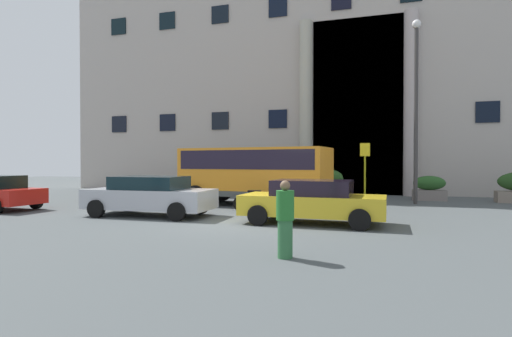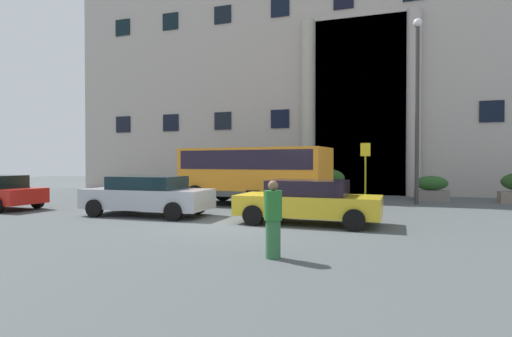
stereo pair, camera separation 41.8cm
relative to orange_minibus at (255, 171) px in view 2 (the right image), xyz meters
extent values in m
cube|color=#4A5051|center=(1.09, -5.50, -1.60)|extent=(80.00, 64.00, 0.12)
cube|color=#AEA59D|center=(1.09, 12.00, 9.01)|extent=(34.16, 9.00, 21.09)
cube|color=black|center=(3.96, 7.56, 3.71)|extent=(5.21, 0.12, 10.49)
cylinder|color=#ADAA99|center=(0.96, 7.25, 3.71)|extent=(0.79, 0.79, 10.49)
cylinder|color=#B0A3A2|center=(6.96, 7.25, 3.71)|extent=(0.79, 0.79, 10.49)
cube|color=black|center=(-12.58, 7.46, 3.10)|extent=(1.18, 0.08, 1.15)
cube|color=black|center=(-8.67, 7.46, 3.10)|extent=(1.18, 0.08, 1.15)
cube|color=black|center=(-4.77, 7.46, 3.10)|extent=(1.18, 0.08, 1.15)
cube|color=black|center=(-0.87, 7.46, 3.10)|extent=(1.18, 0.08, 1.15)
cube|color=black|center=(10.85, 7.46, 3.10)|extent=(1.18, 0.08, 1.15)
cube|color=black|center=(-12.58, 7.46, 10.06)|extent=(1.18, 0.08, 1.15)
cube|color=black|center=(-8.67, 7.46, 10.06)|extent=(1.18, 0.08, 1.15)
cube|color=black|center=(-4.77, 7.46, 10.06)|extent=(1.18, 0.08, 1.15)
cube|color=black|center=(-0.87, 7.46, 10.06)|extent=(1.18, 0.08, 1.15)
cube|color=orange|center=(-0.01, 0.00, -0.04)|extent=(6.74, 3.13, 2.09)
cube|color=black|center=(-0.01, 0.00, 0.49)|extent=(6.35, 3.12, 0.81)
cube|color=black|center=(3.17, -0.31, 0.31)|extent=(0.27, 2.09, 1.02)
cube|color=#4A4E4B|center=(-0.01, 0.00, -0.97)|extent=(6.74, 3.17, 0.24)
cylinder|color=black|center=(2.39, 1.02, -1.09)|extent=(0.92, 0.37, 0.90)
cylinder|color=black|center=(2.14, -1.47, -1.09)|extent=(0.92, 0.37, 0.90)
cylinder|color=black|center=(-2.16, 1.47, -1.09)|extent=(0.92, 0.37, 0.90)
cylinder|color=black|center=(-2.40, -1.02, -1.09)|extent=(0.92, 0.37, 0.90)
cylinder|color=#9D9E12|center=(4.65, 2.19, -0.16)|extent=(0.08, 0.08, 2.75)
cube|color=yellow|center=(4.65, 2.16, 0.96)|extent=(0.44, 0.03, 0.60)
cube|color=slate|center=(7.67, 4.72, -1.28)|extent=(1.59, 0.73, 0.52)
ellipsoid|color=#255121|center=(7.67, 4.72, -0.66)|extent=(1.53, 0.66, 0.72)
cube|color=gray|center=(-1.06, 4.65, -1.28)|extent=(1.54, 0.83, 0.51)
ellipsoid|color=#1D5A22|center=(-1.06, 4.65, -0.50)|extent=(1.48, 0.75, 1.06)
cube|color=#69635B|center=(-5.30, 4.76, -1.23)|extent=(1.41, 0.86, 0.61)
ellipsoid|color=#306C33|center=(-5.30, 4.76, -0.44)|extent=(1.36, 0.78, 0.97)
cube|color=slate|center=(2.58, 5.14, -1.26)|extent=(1.71, 0.96, 0.55)
ellipsoid|color=#28501F|center=(2.58, 5.14, -0.50)|extent=(1.64, 0.86, 0.98)
cylinder|color=black|center=(-8.19, -4.04, -1.23)|extent=(0.63, 0.23, 0.62)
cube|color=gold|center=(3.33, -4.58, -0.96)|extent=(4.44, 1.90, 0.62)
cube|color=black|center=(3.33, -4.58, -0.41)|extent=(2.41, 1.65, 0.47)
cylinder|color=black|center=(4.85, -3.69, -1.23)|extent=(0.62, 0.21, 0.62)
cylinder|color=black|center=(4.82, -5.52, -1.23)|extent=(0.62, 0.21, 0.62)
cylinder|color=black|center=(1.85, -3.64, -1.23)|extent=(0.62, 0.21, 0.62)
cylinder|color=black|center=(1.82, -5.47, -1.23)|extent=(0.62, 0.21, 0.62)
cube|color=#AFB1B9|center=(-2.51, -4.53, -0.92)|extent=(4.57, 1.97, 0.69)
cube|color=black|center=(-2.51, -4.53, -0.35)|extent=(2.48, 1.69, 0.46)
cylinder|color=black|center=(-0.99, -3.57, -1.23)|extent=(0.62, 0.21, 0.62)
cylinder|color=black|center=(-0.95, -5.42, -1.23)|extent=(0.62, 0.21, 0.62)
cylinder|color=black|center=(-4.07, -3.64, -1.23)|extent=(0.62, 0.21, 0.62)
cylinder|color=black|center=(-4.02, -5.50, -1.23)|extent=(0.62, 0.21, 0.62)
cylinder|color=black|center=(1.54, -1.99, -1.24)|extent=(0.61, 0.21, 0.60)
cylinder|color=black|center=(0.13, -2.26, -1.24)|extent=(0.61, 0.23, 0.60)
cube|color=#194095|center=(0.83, -2.12, -0.96)|extent=(0.95, 0.41, 0.32)
cube|color=black|center=(0.66, -2.16, -0.78)|extent=(0.55, 0.29, 0.12)
cylinder|color=#A5A5A8|center=(1.43, -2.01, -0.66)|extent=(0.13, 0.55, 0.03)
cylinder|color=#2F683C|center=(3.56, -9.25, -1.15)|extent=(0.30, 0.30, 0.76)
cylinder|color=#246C2A|center=(3.56, -9.25, -0.48)|extent=(0.36, 0.36, 0.59)
sphere|color=brown|center=(3.56, -9.25, -0.08)|extent=(0.20, 0.20, 0.20)
cylinder|color=#383535|center=(6.88, 2.73, 2.49)|extent=(0.18, 0.18, 8.05)
sphere|color=silver|center=(6.88, 2.73, 6.69)|extent=(0.40, 0.40, 0.40)
camera|label=1|loc=(5.41, -17.06, 0.38)|focal=28.21mm
camera|label=2|loc=(5.80, -16.93, 0.38)|focal=28.21mm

